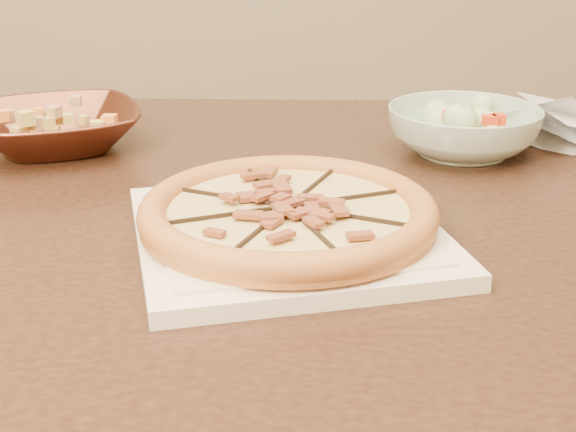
# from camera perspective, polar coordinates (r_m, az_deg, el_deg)

# --- Properties ---
(dining_table) EXTENTS (1.60, 1.10, 0.75)m
(dining_table) POSITION_cam_1_polar(r_m,az_deg,el_deg) (1.03, -6.23, -3.13)
(dining_table) COLOR #372516
(dining_table) RESTS_ON floor
(plate) EXTENTS (0.36, 0.36, 0.02)m
(plate) POSITION_cam_1_polar(r_m,az_deg,el_deg) (0.84, 0.00, -1.23)
(plate) COLOR #EEE1C4
(plate) RESTS_ON dining_table
(pizza) EXTENTS (0.31, 0.31, 0.03)m
(pizza) POSITION_cam_1_polar(r_m,az_deg,el_deg) (0.83, -0.00, 0.26)
(pizza) COLOR #B66129
(pizza) RESTS_ON plate
(bronze_bowl) EXTENTS (0.30, 0.30, 0.06)m
(bronze_bowl) POSITION_cam_1_polar(r_m,az_deg,el_deg) (1.20, -16.21, 5.98)
(bronze_bowl) COLOR brown
(bronze_bowl) RESTS_ON dining_table
(mixed_dish) EXTENTS (0.12, 0.12, 0.03)m
(mixed_dish) POSITION_cam_1_polar(r_m,az_deg,el_deg) (1.19, -16.44, 7.98)
(mixed_dish) COLOR tan
(mixed_dish) RESTS_ON bronze_bowl
(salad_bowl) EXTENTS (0.28, 0.28, 0.07)m
(salad_bowl) POSITION_cam_1_polar(r_m,az_deg,el_deg) (1.16, 12.36, 5.92)
(salad_bowl) COLOR #ACC3B0
(salad_bowl) RESTS_ON dining_table
(salad) EXTENTS (0.09, 0.12, 0.04)m
(salad) POSITION_cam_1_polar(r_m,az_deg,el_deg) (1.14, 12.56, 8.37)
(salad) COLOR beige
(salad) RESTS_ON salad_bowl
(cling_film) EXTENTS (0.21, 0.19, 0.05)m
(cling_film) POSITION_cam_1_polar(r_m,az_deg,el_deg) (1.25, 18.79, 6.01)
(cling_film) COLOR white
(cling_film) RESTS_ON dining_table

